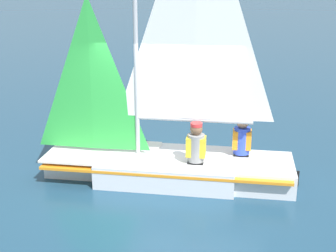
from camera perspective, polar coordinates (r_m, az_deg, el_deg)
name	(u,v)px	position (r m, az deg, el deg)	size (l,w,h in m)	color
ground_plane	(168,178)	(8.84, 0.00, -6.31)	(260.00, 260.00, 0.00)	navy
sailboat_main	(169,142)	(8.57, 0.15, -2.00)	(4.72, 2.54, 5.36)	silver
sailor_helm	(196,152)	(8.37, 3.42, -3.12)	(0.40, 0.37, 1.16)	black
sailor_crew	(242,144)	(8.81, 8.97, -2.21)	(0.40, 0.37, 1.16)	black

